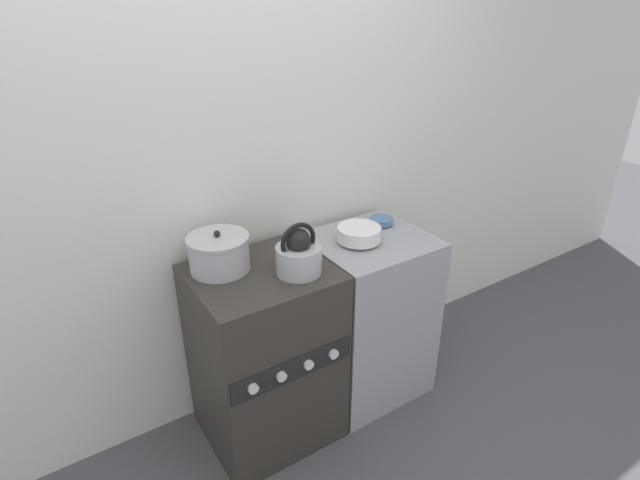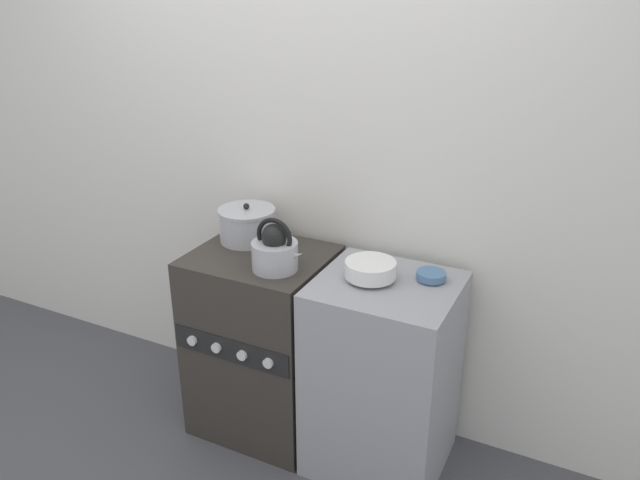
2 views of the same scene
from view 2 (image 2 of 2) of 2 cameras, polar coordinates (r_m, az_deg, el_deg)
The scene contains 8 objects.
ground_plane at distance 3.07m, azimuth -7.55°, elevation -18.68°, with size 12.00×12.00×0.00m, color #4C4C51.
wall_back at distance 2.90m, azimuth -2.36°, elevation 7.44°, with size 7.00×0.06×2.50m.
stove at distance 2.97m, azimuth -5.21°, elevation -9.25°, with size 0.59×0.55×0.90m.
counter at distance 2.75m, azimuth 5.74°, elevation -12.26°, with size 0.57×0.52×0.89m.
kettle at distance 2.58m, azimuth -4.12°, elevation -0.97°, with size 0.24×0.19×0.23m.
cooking_pot at distance 2.88m, azimuth -6.67°, elevation 1.41°, with size 0.26×0.26×0.18m.
enamel_bowl at distance 2.52m, azimuth 4.64°, elevation -2.69°, with size 0.21×0.21×0.08m.
small_ceramic_bowl at distance 2.56m, azimuth 10.12°, elevation -3.22°, with size 0.12×0.12×0.04m.
Camera 2 is at (1.34, -1.86, 2.04)m, focal length 35.00 mm.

